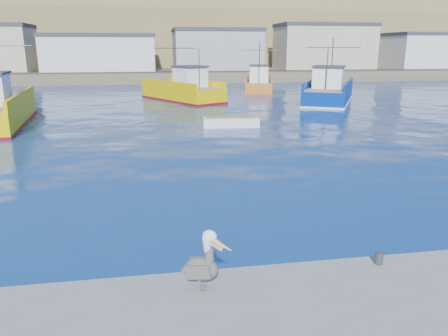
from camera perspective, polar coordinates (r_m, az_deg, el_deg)
The scene contains 9 objects.
ground at distance 13.48m, azimuth 0.75°, elevation -8.62°, with size 260.00×260.00×0.00m, color #071953.
dock_bollards at distance 10.36m, azimuth 7.62°, elevation -12.61°, with size 36.20×0.20×0.30m.
far_shore at distance 121.37m, azimuth -9.05°, elevation 16.95°, with size 200.00×81.00×24.00m.
trawler_yellow_b at distance 47.69m, azimuth -5.33°, elevation 10.04°, with size 8.69×11.59×6.49m.
trawler_blue at distance 46.95m, azimuth 13.52°, elevation 9.64°, with size 9.20×12.22×6.56m.
boat_orange at distance 57.54m, azimuth 4.58°, elevation 11.00°, with size 5.32×9.23×6.13m.
skiff_mid at distance 31.46m, azimuth 0.90°, elevation 5.92°, with size 4.07×1.69×0.86m.
skiff_far at distance 51.94m, azimuth 14.26°, elevation 9.27°, with size 3.62×4.40×0.93m.
pelican at distance 9.45m, azimuth -2.75°, elevation -12.42°, with size 1.09×0.69×1.37m.
Camera 1 is at (-2.25, -12.09, 5.50)m, focal length 35.00 mm.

